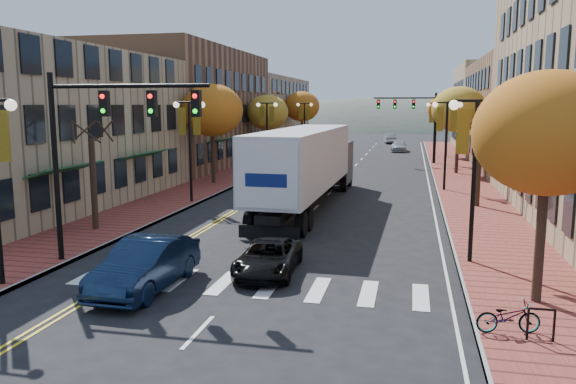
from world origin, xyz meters
The scene contains 31 objects.
ground centered at (0.00, 0.00, 0.00)m, with size 200.00×200.00×0.00m, color black.
sidewalk_left centered at (-9.00, 32.50, 0.07)m, with size 4.00×85.00×0.15m, color brown.
sidewalk_right centered at (9.00, 32.50, 0.07)m, with size 4.00×85.00×0.15m, color brown.
building_left_near centered at (-17.00, 13.00, 4.50)m, with size 12.00×22.00×9.00m, color #9E8966.
building_left_mid centered at (-17.00, 36.00, 5.50)m, with size 12.00×24.00×11.00m, color brown.
building_left_far centered at (-17.00, 61.00, 4.75)m, with size 12.00×26.00×9.50m, color #9E8966.
building_right_mid centered at (18.50, 42.00, 5.00)m, with size 15.00×24.00×10.00m, color brown.
building_right_far centered at (18.50, 64.00, 5.50)m, with size 15.00×20.00×11.00m, color #9E8966.
tree_left_a centered at (-9.00, 8.00, 2.25)m, with size 0.28×0.28×4.20m.
tree_left_b centered at (-9.00, 24.00, 5.45)m, with size 4.48×4.48×7.21m.
tree_left_c centered at (-9.00, 40.00, 5.05)m, with size 4.16×4.16×6.69m.
tree_left_d centered at (-9.00, 58.00, 5.60)m, with size 4.61×4.61×7.42m.
tree_right_a centered at (9.00, 2.00, 5.05)m, with size 4.16×4.16×6.69m.
tree_right_b centered at (9.00, 18.00, 2.25)m, with size 0.28×0.28×4.20m.
tree_right_c centered at (9.00, 34.00, 5.45)m, with size 4.48×4.48×7.21m.
tree_right_d centered at (9.00, 50.00, 5.29)m, with size 4.35×4.35×7.00m.
lamp_left_b centered at (-7.50, 16.00, 4.29)m, with size 1.96×0.36×6.05m.
lamp_left_c centered at (-7.50, 34.00, 4.29)m, with size 1.96×0.36×6.05m.
lamp_left_d centered at (-7.50, 52.00, 4.29)m, with size 1.96×0.36×6.05m.
lamp_right_a centered at (7.50, 6.00, 4.29)m, with size 1.96×0.36×6.05m.
lamp_right_b centered at (7.50, 24.00, 4.29)m, with size 1.96×0.36×6.05m.
lamp_right_c centered at (7.50, 42.00, 4.29)m, with size 1.96×0.36×6.05m.
traffic_mast_near centered at (-5.48, 3.00, 4.92)m, with size 6.10×0.35×7.00m.
traffic_mast_far centered at (5.48, 42.00, 4.92)m, with size 6.10×0.34×7.00m.
semi_truck centered at (-0.47, 16.39, 2.65)m, with size 3.25×18.22×4.54m.
navy_sedan centered at (-2.90, 0.88, 0.81)m, with size 1.72×4.92×1.62m, color #0C1A33.
black_suv centered at (0.50, 3.39, 0.58)m, with size 1.93×4.19×1.16m, color black.
car_far_white centered at (-3.90, 50.68, 0.68)m, with size 1.60×3.97×1.35m, color silver.
car_far_silver centered at (3.67, 56.97, 0.67)m, with size 1.89×4.65×1.35m, color #A5A5AD.
car_far_oncoming centered at (1.99, 72.00, 0.74)m, with size 1.57×4.49×1.48m, color #ADADB5.
bicycle centered at (7.80, -0.66, 0.57)m, with size 0.56×1.61×0.85m, color gray.
Camera 1 is at (5.28, -15.04, 5.87)m, focal length 35.00 mm.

